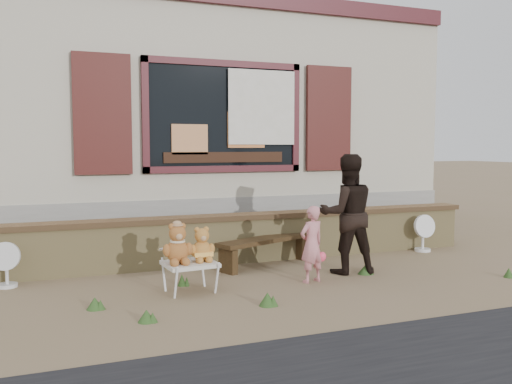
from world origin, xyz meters
name	(u,v)px	position (x,y,z in m)	size (l,w,h in m)	color
ground	(274,277)	(0.00, 0.00, 0.00)	(80.00, 80.00, 0.00)	brown
shopfront	(185,126)	(0.00, 4.49, 2.00)	(8.04, 5.13, 4.00)	gray
brick_wall	(246,237)	(0.00, 1.00, 0.34)	(7.10, 0.36, 0.67)	tan
bench	(265,245)	(0.14, 0.64, 0.28)	(1.48, 0.84, 0.38)	black
folding_chair	(190,265)	(-1.12, -0.29, 0.30)	(0.59, 0.53, 0.34)	beige
teddy_bear_left	(177,243)	(-1.26, -0.31, 0.56)	(0.33, 0.28, 0.45)	brown
teddy_bear_right	(202,243)	(-0.98, -0.28, 0.53)	(0.28, 0.25, 0.39)	#9B652B
child	(312,244)	(0.32, -0.38, 0.45)	(0.33, 0.22, 0.91)	pink
adult	(347,214)	(0.95, -0.11, 0.75)	(0.73, 0.57, 1.50)	black
fan_left	(7,264)	(-3.01, 0.66, 0.26)	(0.34, 0.22, 0.53)	silver
fan_right	(423,233)	(2.76, 0.69, 0.28)	(0.35, 0.24, 0.57)	silver
grass_tufts	(264,290)	(-0.42, -0.73, 0.06)	(4.97, 1.27, 0.14)	#2D4D1E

